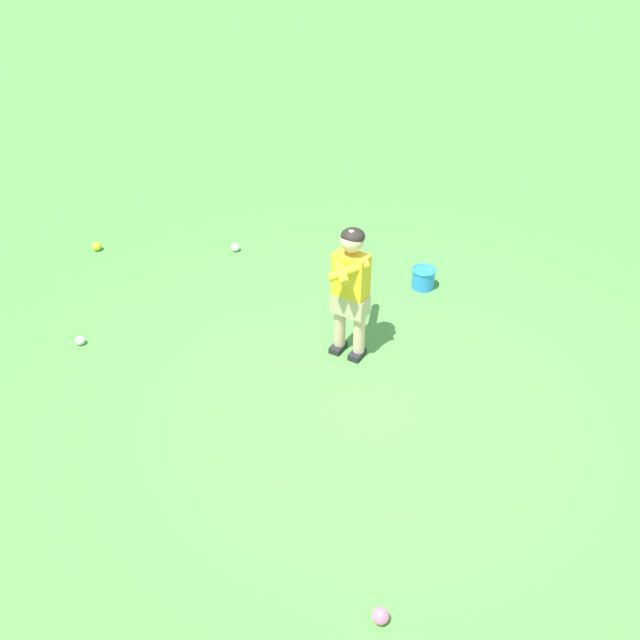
# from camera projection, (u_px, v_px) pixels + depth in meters

# --- Properties ---
(ground_plane) EXTENTS (40.00, 40.00, 0.00)m
(ground_plane) POSITION_uv_depth(u_px,v_px,m) (377.00, 407.00, 4.94)
(ground_plane) COLOR #519942
(child_batter) EXTENTS (0.48, 0.52, 1.08)m
(child_batter) POSITION_uv_depth(u_px,v_px,m) (350.00, 282.00, 5.09)
(child_batter) COLOR #232328
(child_batter) RESTS_ON ground
(play_ball_center_lawn) EXTENTS (0.09, 0.09, 0.09)m
(play_ball_center_lawn) POSITION_uv_depth(u_px,v_px,m) (380.00, 616.00, 3.59)
(play_ball_center_lawn) COLOR pink
(play_ball_center_lawn) RESTS_ON ground
(play_ball_by_bucket) EXTENTS (0.08, 0.08, 0.08)m
(play_ball_by_bucket) POSITION_uv_depth(u_px,v_px,m) (235.00, 247.00, 6.74)
(play_ball_by_bucket) COLOR white
(play_ball_by_bucket) RESTS_ON ground
(play_ball_midfield) EXTENTS (0.09, 0.09, 0.09)m
(play_ball_midfield) POSITION_uv_depth(u_px,v_px,m) (97.00, 246.00, 6.75)
(play_ball_midfield) COLOR yellow
(play_ball_midfield) RESTS_ON ground
(play_ball_far_left) EXTENTS (0.08, 0.08, 0.08)m
(play_ball_far_left) POSITION_uv_depth(u_px,v_px,m) (80.00, 340.00, 5.52)
(play_ball_far_left) COLOR white
(play_ball_far_left) RESTS_ON ground
(toy_bucket) EXTENTS (0.22, 0.22, 0.19)m
(toy_bucket) POSITION_uv_depth(u_px,v_px,m) (423.00, 278.00, 6.17)
(toy_bucket) COLOR #2884DB
(toy_bucket) RESTS_ON ground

